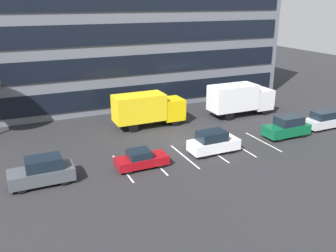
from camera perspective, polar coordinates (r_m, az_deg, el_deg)
name	(u,v)px	position (r m, az deg, el deg)	size (l,w,h in m)	color
ground_plane	(183,142)	(34.70, 2.42, -2.58)	(120.00, 120.00, 0.00)	#262628
office_building	(122,31)	(49.06, -7.22, 14.53)	(40.96, 12.29, 18.00)	slate
lot_markings	(199,154)	(32.26, 4.82, -4.36)	(14.14, 5.40, 0.01)	silver
box_truck_yellow_all	(148,108)	(38.49, -3.18, 2.79)	(7.72, 2.56, 3.58)	yellow
box_truck_white	(240,98)	(43.05, 11.23, 4.31)	(7.96, 2.64, 3.69)	white
sedan_maroon	(141,159)	(29.45, -4.24, -5.22)	(4.20, 1.76, 1.51)	maroon
suv_charcoal	(42,172)	(28.24, -19.11, -6.75)	(4.62, 1.96, 2.09)	#474C51
suv_forest	(287,127)	(37.63, 18.13, -0.16)	(4.61, 1.96, 2.09)	#0C5933
suv_white	(213,142)	(32.28, 7.08, -2.56)	(4.48, 1.90, 2.02)	white
suv_silver	(324,120)	(41.47, 23.19, 0.85)	(4.17, 1.77, 1.88)	silver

